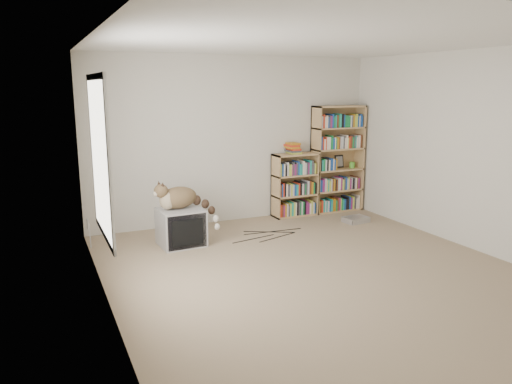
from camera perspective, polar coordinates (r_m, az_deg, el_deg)
name	(u,v)px	position (r m, az deg, el deg)	size (l,w,h in m)	color
floor	(318,273)	(5.70, 7.06, -9.14)	(4.50, 5.00, 0.01)	tan
wall_back	(234,140)	(7.60, -2.52, 5.98)	(4.50, 0.02, 2.50)	silver
wall_left	(103,178)	(4.63, -17.11, 1.55)	(0.02, 5.00, 2.50)	silver
wall_right	(475,151)	(6.82, 23.79, 4.28)	(0.02, 5.00, 2.50)	silver
ceiling	(324,41)	(5.34, 7.77, 16.77)	(4.50, 5.00, 0.02)	white
window	(100,158)	(4.80, -17.38, 3.71)	(0.02, 1.22, 1.52)	white
crt_tv	(181,227)	(6.61, -8.58, -3.99)	(0.58, 0.54, 0.49)	#AFAFB2
cat	(184,200)	(6.57, -8.26, -0.95)	(0.84, 0.55, 0.62)	#3C2B18
bookcase_tall	(337,162)	(8.35, 9.22, 3.46)	(0.87, 0.30, 1.74)	#A98054
bookcase_short	(295,187)	(8.01, 4.45, 0.59)	(0.73, 0.30, 1.00)	#A98054
book_stack	(293,148)	(7.91, 4.24, 5.03)	(0.21, 0.27, 0.17)	red
green_mug	(352,165)	(8.50, 10.88, 3.08)	(0.09, 0.09, 0.10)	#5BC237
framed_print	(339,161)	(8.47, 9.47, 3.48)	(0.16, 0.01, 0.21)	black
dvd_player	(356,219)	(7.82, 11.34, -3.10)	(0.37, 0.26, 0.08)	#B5B5BA
wall_outlet	(88,224)	(6.73, -18.67, -3.52)	(0.01, 0.08, 0.13)	silver
floor_cables	(248,239)	(6.83, -0.92, -5.39)	(1.20, 0.70, 0.01)	black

